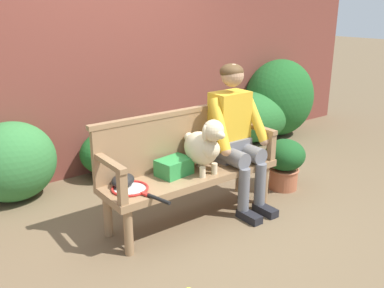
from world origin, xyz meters
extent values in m
plane|color=brown|center=(0.00, 0.00, 0.00)|extent=(40.00, 40.00, 0.00)
cube|color=brown|center=(0.00, 1.66, 1.08)|extent=(8.00, 0.30, 2.17)
ellipsoid|color=#1E5B23|center=(2.49, 1.27, 0.54)|extent=(1.06, 0.86, 1.07)
ellipsoid|color=#337538|center=(-1.12, 1.32, 0.38)|extent=(0.82, 0.69, 0.77)
ellipsoid|color=#1E5B23|center=(0.02, 1.29, 0.28)|extent=(0.98, 0.65, 0.56)
ellipsoid|color=#286B2D|center=(2.01, 1.26, 0.34)|extent=(1.13, 0.74, 0.68)
cube|color=#93704C|center=(0.00, 0.00, 0.41)|extent=(1.60, 0.46, 0.06)
cylinder|color=#93704C|center=(-0.72, -0.17, 0.19)|extent=(0.07, 0.07, 0.38)
cylinder|color=#93704C|center=(0.72, -0.17, 0.19)|extent=(0.07, 0.07, 0.38)
cylinder|color=#93704C|center=(-0.72, 0.17, 0.19)|extent=(0.07, 0.07, 0.38)
cylinder|color=#93704C|center=(0.72, 0.17, 0.19)|extent=(0.07, 0.07, 0.38)
cube|color=#93704C|center=(0.00, 0.20, 0.67)|extent=(1.60, 0.05, 0.46)
cube|color=#93704C|center=(0.00, 0.20, 0.92)|extent=(1.64, 0.06, 0.04)
cube|color=#93704C|center=(-0.76, -0.19, 0.56)|extent=(0.06, 0.06, 0.24)
cube|color=#93704C|center=(-0.76, 0.00, 0.70)|extent=(0.06, 0.46, 0.04)
cube|color=#93704C|center=(0.76, -0.19, 0.56)|extent=(0.06, 0.06, 0.24)
cube|color=#93704C|center=(0.76, 0.00, 0.70)|extent=(0.06, 0.46, 0.04)
cube|color=black|center=(0.37, -0.33, 0.04)|extent=(0.10, 0.24, 0.07)
cylinder|color=slate|center=(0.37, -0.25, 0.26)|extent=(0.10, 0.10, 0.39)
cylinder|color=slate|center=(0.37, -0.10, 0.52)|extent=(0.15, 0.30, 0.15)
cube|color=black|center=(0.57, -0.33, 0.04)|extent=(0.10, 0.24, 0.07)
cylinder|color=slate|center=(0.57, -0.25, 0.26)|extent=(0.10, 0.10, 0.39)
cylinder|color=slate|center=(0.57, -0.10, 0.52)|extent=(0.15, 0.30, 0.15)
cube|color=slate|center=(0.47, 0.05, 0.54)|extent=(0.32, 0.24, 0.20)
cube|color=gold|center=(0.47, 0.07, 0.80)|extent=(0.34, 0.22, 0.52)
cylinder|color=gold|center=(0.26, -0.04, 0.82)|extent=(0.14, 0.31, 0.44)
sphere|color=tan|center=(0.24, -0.15, 0.62)|extent=(0.09, 0.09, 0.09)
cylinder|color=gold|center=(0.68, -0.04, 0.82)|extent=(0.14, 0.31, 0.44)
sphere|color=tan|center=(0.70, -0.15, 0.62)|extent=(0.09, 0.09, 0.09)
sphere|color=tan|center=(0.47, 0.05, 1.21)|extent=(0.20, 0.20, 0.20)
ellipsoid|color=#51381E|center=(0.47, 0.06, 1.24)|extent=(0.21, 0.21, 0.14)
cylinder|color=beige|center=(0.00, -0.14, 0.48)|extent=(0.05, 0.05, 0.09)
cylinder|color=beige|center=(0.13, -0.14, 0.48)|extent=(0.05, 0.05, 0.09)
cylinder|color=beige|center=(0.00, 0.06, 0.48)|extent=(0.05, 0.05, 0.09)
cylinder|color=beige|center=(0.13, 0.07, 0.48)|extent=(0.05, 0.05, 0.09)
ellipsoid|color=beige|center=(0.06, -0.04, 0.65)|extent=(0.24, 0.35, 0.28)
sphere|color=beige|center=(0.06, -0.16, 0.67)|extent=(0.16, 0.16, 0.16)
sphere|color=beige|center=(0.06, -0.20, 0.84)|extent=(0.17, 0.17, 0.17)
ellipsoid|color=beige|center=(0.06, -0.28, 0.82)|extent=(0.07, 0.11, 0.07)
ellipsoid|color=beige|center=(-0.01, -0.19, 0.83)|extent=(0.05, 0.04, 0.13)
ellipsoid|color=beige|center=(0.14, -0.18, 0.83)|extent=(0.05, 0.04, 0.13)
sphere|color=beige|center=(0.06, 0.13, 0.71)|extent=(0.08, 0.08, 0.08)
torus|color=red|center=(-0.60, 0.00, 0.45)|extent=(0.35, 0.35, 0.02)
cylinder|color=silver|center=(-0.60, 0.00, 0.44)|extent=(0.25, 0.25, 0.00)
cube|color=red|center=(-0.56, -0.16, 0.45)|extent=(0.05, 0.08, 0.02)
cylinder|color=black|center=(-0.53, -0.30, 0.45)|extent=(0.08, 0.22, 0.03)
ellipsoid|color=black|center=(-0.60, 0.10, 0.48)|extent=(0.28, 0.27, 0.09)
cube|color=#2D8E42|center=(-0.16, 0.04, 0.51)|extent=(0.31, 0.24, 0.14)
cylinder|color=#A85B3D|center=(1.13, -0.04, 0.10)|extent=(0.28, 0.28, 0.20)
torus|color=#A85B3D|center=(1.13, -0.04, 0.20)|extent=(0.31, 0.31, 0.02)
ellipsoid|color=#194C1E|center=(1.13, -0.04, 0.36)|extent=(0.40, 0.40, 0.31)
camera|label=1|loc=(-1.99, -2.66, 1.80)|focal=39.47mm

